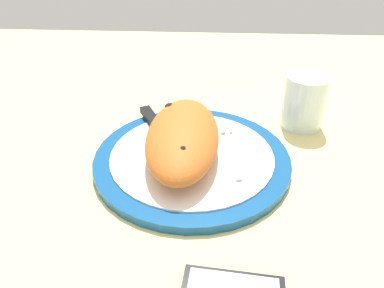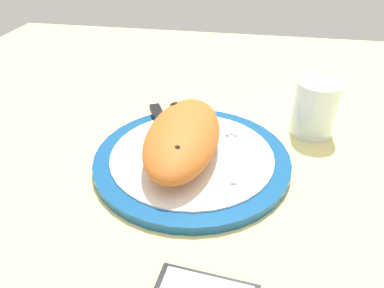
{
  "view_description": "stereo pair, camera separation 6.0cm",
  "coord_description": "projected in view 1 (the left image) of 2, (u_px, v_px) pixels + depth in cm",
  "views": [
    {
      "loc": [
        -49.73,
        -2.9,
        36.8
      ],
      "look_at": [
        0.0,
        0.0,
        3.79
      ],
      "focal_mm": 33.96,
      "sensor_mm": 36.0,
      "label": 1
    },
    {
      "loc": [
        -49.02,
        -8.83,
        36.8
      ],
      "look_at": [
        0.0,
        0.0,
        3.79
      ],
      "focal_mm": 33.96,
      "sensor_mm": 36.0,
      "label": 2
    }
  ],
  "objects": [
    {
      "name": "plate",
      "position": [
        192.0,
        158.0,
        0.61
      ],
      "size": [
        32.91,
        32.91,
        1.79
      ],
      "color": "navy",
      "rests_on": "ground_plane"
    },
    {
      "name": "knife",
      "position": [
        157.0,
        127.0,
        0.67
      ],
      "size": [
        20.2,
        11.67,
        1.2
      ],
      "color": "silver",
      "rests_on": "plate"
    },
    {
      "name": "water_glass",
      "position": [
        303.0,
        105.0,
        0.7
      ],
      "size": [
        7.94,
        7.94,
        10.3
      ],
      "color": "silver",
      "rests_on": "ground_plane"
    },
    {
      "name": "fork",
      "position": [
        229.0,
        143.0,
        0.63
      ],
      "size": [
        17.72,
        3.59,
        0.4
      ],
      "color": "silver",
      "rests_on": "plate"
    },
    {
      "name": "ground_plane",
      "position": [
        192.0,
        169.0,
        0.63
      ],
      "size": [
        150.0,
        150.0,
        3.0
      ],
      "primitive_type": "cube",
      "color": "#E5D684"
    },
    {
      "name": "calzone",
      "position": [
        183.0,
        137.0,
        0.59
      ],
      "size": [
        24.45,
        11.83,
        6.52
      ],
      "color": "#C16023",
      "rests_on": "plate"
    }
  ]
}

